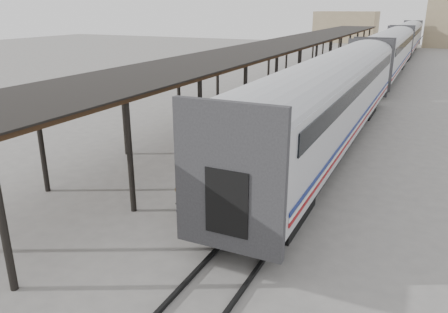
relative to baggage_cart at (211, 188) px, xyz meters
name	(u,v)px	position (x,y,z in m)	size (l,w,h in m)	color
ground	(195,196)	(-0.86, 0.34, -0.65)	(160.00, 160.00, 0.00)	slate
train	(388,51)	(2.34, 34.14, 2.04)	(3.45, 76.01, 4.01)	silver
canopy	(296,42)	(-4.26, 24.34, 3.36)	(4.90, 64.30, 4.15)	#422B19
rails	(385,77)	(2.34, 34.34, -0.59)	(1.54, 150.00, 0.12)	black
building_left	(346,27)	(-10.86, 82.34, 2.35)	(12.00, 8.00, 6.00)	tan
baggage_cart	(211,188)	(0.00, 0.00, 0.00)	(1.76, 2.62, 0.86)	brown
suitcase_stack	(214,173)	(-0.05, 0.38, 0.42)	(1.44, 1.16, 0.60)	#353538
luggage_tug	(298,88)	(-3.09, 21.45, -0.06)	(0.90, 1.46, 1.29)	maroon
porter	(208,168)	(0.25, -0.65, 1.03)	(0.59, 0.39, 1.63)	navy
pedestrian	(283,100)	(-2.37, 15.53, 0.10)	(0.88, 0.37, 1.50)	black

